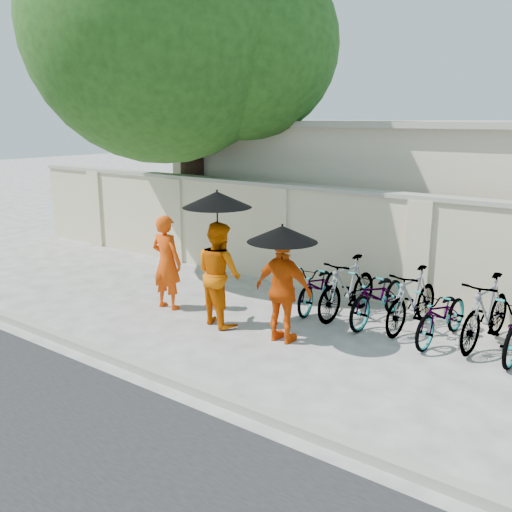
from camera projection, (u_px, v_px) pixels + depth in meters
The scene contains 16 objects.
ground at pixel (221, 335), 9.13m from camera, with size 80.00×80.00×0.00m, color silver.
kerb at pixel (140, 368), 7.80m from camera, with size 40.00×0.16×0.12m, color #9A9989.
compound_wall at pixel (370, 248), 10.79m from camera, with size 20.00×0.30×2.00m, color beige.
building_behind at pixel (486, 198), 13.01m from camera, with size 14.00×6.00×3.20m, color beige.
shade_tree at pixel (178, 37), 12.37m from camera, with size 6.70×6.20×8.20m.
monk_left at pixel (167, 262), 10.26m from camera, with size 0.63×0.41×1.72m, color #E34408.
monk_center at pixel (219, 273), 9.46m from camera, with size 0.85×0.66×1.75m, color #DE6103.
parasol_center at pixel (217, 199), 9.08m from camera, with size 1.12×1.12×1.26m.
monk_right at pixel (284, 290), 8.70m from camera, with size 0.97×0.40×1.66m, color #DC4B08.
parasol_right at pixel (282, 234), 8.41m from camera, with size 1.06×1.06×0.91m.
bike_0 at pixel (319, 286), 10.29m from camera, with size 0.58×1.65×0.87m, color gray.
bike_1 at pixel (347, 287), 9.90m from camera, with size 0.50×1.76×1.05m, color gray.
bike_2 at pixel (378, 296), 9.60m from camera, with size 0.63×1.80×0.95m, color gray.
bike_3 at pixel (412, 299), 9.27m from camera, with size 0.48×1.71×1.03m, color gray.
bike_4 at pixel (442, 315), 8.79m from camera, with size 0.58×1.66×0.87m, color gray.
bike_5 at pixel (486, 312), 8.61m from camera, with size 0.51×1.81×1.08m, color gray.
Camera 1 is at (5.62, -6.50, 3.39)m, focal length 40.00 mm.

